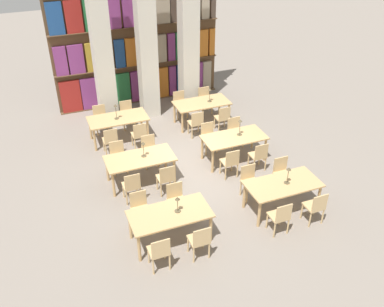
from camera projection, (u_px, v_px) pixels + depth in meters
The scene contains 41 objects.
ground_plane at pixel (189, 170), 12.17m from camera, with size 40.00×40.00×0.00m, color gray.
bookshelf_bank at pixel (136, 31), 14.63m from camera, with size 5.93×0.35×5.50m.
pillar_left at pixel (100, 34), 13.05m from camera, with size 0.58×0.58×6.00m.
pillar_center at pixel (146, 29), 13.50m from camera, with size 0.58×0.58×6.00m.
pillar_right at pixel (188, 24), 13.95m from camera, with size 0.58×0.58×6.00m.
reading_table_0 at pixel (170, 216), 9.46m from camera, with size 1.82×0.91×0.78m.
chair_0 at pixel (159, 251), 8.83m from camera, with size 0.42×0.40×0.90m.
chair_1 at pixel (140, 208), 9.99m from camera, with size 0.42×0.40×0.90m.
chair_2 at pixel (200, 240), 9.11m from camera, with size 0.42×0.40×0.90m.
chair_3 at pixel (176, 199), 10.27m from camera, with size 0.42×0.40×0.90m.
desk_lamp_0 at pixel (178, 202), 9.32m from camera, with size 0.14×0.14×0.40m.
reading_table_1 at pixel (283, 186), 10.38m from camera, with size 1.82×0.91×0.78m.
chair_4 at pixel (280, 216), 9.75m from camera, with size 0.42×0.40×0.90m.
chair_5 at pixel (250, 181), 10.91m from camera, with size 0.42×0.40×0.90m.
chair_6 at pixel (315, 206), 10.05m from camera, with size 0.42×0.40×0.90m.
chair_7 at pixel (282, 173), 11.21m from camera, with size 0.42×0.40×0.90m.
desk_lamp_1 at pixel (288, 173), 10.19m from camera, with size 0.14×0.14×0.45m.
reading_table_2 at pixel (140, 160), 11.34m from camera, with size 1.82×0.91×0.78m.
chair_8 at pixel (132, 186), 10.73m from camera, with size 0.42×0.40×0.90m.
chair_9 at pixel (118, 156), 11.89m from camera, with size 0.42×0.40×0.90m.
chair_10 at pixel (166, 178), 11.01m from camera, with size 0.42×0.40×0.90m.
chair_11 at pixel (149, 149), 12.17m from camera, with size 0.42×0.40×0.90m.
desk_lamp_2 at pixel (143, 147), 11.19m from camera, with size 0.14×0.14×0.44m.
reading_table_3 at pixel (234, 139), 12.26m from camera, with size 1.82×0.91×0.78m.
chair_12 at pixel (230, 162), 11.64m from camera, with size 0.42×0.40×0.90m.
chair_13 at pixel (209, 136), 12.80m from camera, with size 0.42×0.40×0.90m.
chair_14 at pixel (259, 155), 11.91m from camera, with size 0.42×0.40×0.90m.
chair_15 at pixel (235, 131), 13.07m from camera, with size 0.42×0.40×0.90m.
desk_lamp_3 at pixel (240, 124), 12.12m from camera, with size 0.14×0.14×0.50m.
reading_table_4 at pixel (118, 120), 13.22m from camera, with size 1.82×0.91×0.78m.
chair_16 at pixel (110, 140), 12.62m from camera, with size 0.42×0.40×0.90m.
chair_17 at pixel (100, 118), 13.78m from camera, with size 0.42×0.40×0.90m.
chair_18 at pixel (139, 134), 12.89m from camera, with size 0.42×0.40×0.90m.
chair_19 at pixel (127, 113), 14.05m from camera, with size 0.42×0.40×0.90m.
desk_lamp_4 at pixel (116, 109), 12.95m from camera, with size 0.14×0.14×0.49m.
reading_table_5 at pixel (202, 105), 14.15m from camera, with size 1.82×0.91×0.78m.
chair_20 at pixel (196, 123), 13.52m from camera, with size 0.42×0.40×0.90m.
chair_21 at pixel (180, 103), 14.68m from camera, with size 0.42×0.40×0.90m.
chair_22 at pixel (223, 118), 13.81m from camera, with size 0.42×0.40×0.90m.
chair_23 at pixel (205, 99), 14.96m from camera, with size 0.42×0.40×0.90m.
desk_lamp_5 at pixel (210, 93), 13.99m from camera, with size 0.14×0.14×0.47m.
Camera 1 is at (-3.58, -9.33, 6.97)m, focal length 40.00 mm.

